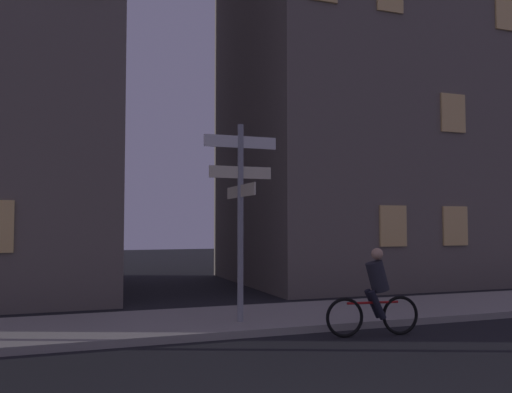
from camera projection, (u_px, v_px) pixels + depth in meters
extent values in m
cube|color=gray|center=(192.00, 323.00, 10.73)|extent=(40.00, 2.91, 0.14)
cylinder|color=gray|center=(240.00, 222.00, 10.57)|extent=(0.12, 0.12, 3.91)
cube|color=white|center=(241.00, 142.00, 10.66)|extent=(1.51, 0.03, 0.24)
cube|color=beige|center=(241.00, 172.00, 10.63)|extent=(1.29, 0.03, 0.24)
cube|color=beige|center=(240.00, 191.00, 10.61)|extent=(0.03, 1.73, 0.24)
torus|color=black|center=(345.00, 317.00, 9.65)|extent=(0.72, 0.15, 0.72)
torus|color=black|center=(400.00, 315.00, 9.90)|extent=(0.72, 0.15, 0.72)
cylinder|color=red|center=(373.00, 303.00, 9.79)|extent=(1.00, 0.16, 0.04)
cylinder|color=#26262D|center=(377.00, 276.00, 9.84)|extent=(0.49, 0.37, 0.61)
sphere|color=tan|center=(377.00, 254.00, 9.86)|extent=(0.22, 0.22, 0.22)
cylinder|color=black|center=(377.00, 305.00, 9.71)|extent=(0.35, 0.16, 0.55)
cylinder|color=black|center=(373.00, 303.00, 9.89)|extent=(0.35, 0.16, 0.55)
cube|color=#6B6056|center=(357.00, 52.00, 19.90)|extent=(8.93, 7.58, 16.99)
cube|color=#F2C672|center=(393.00, 226.00, 15.59)|extent=(0.90, 0.06, 1.20)
cube|color=#F2C672|center=(455.00, 226.00, 16.35)|extent=(0.90, 0.06, 1.20)
cube|color=#F2C672|center=(453.00, 113.00, 16.53)|extent=(0.90, 0.06, 1.20)
cube|color=#F2C672|center=(507.00, 12.00, 17.46)|extent=(0.90, 0.06, 1.20)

